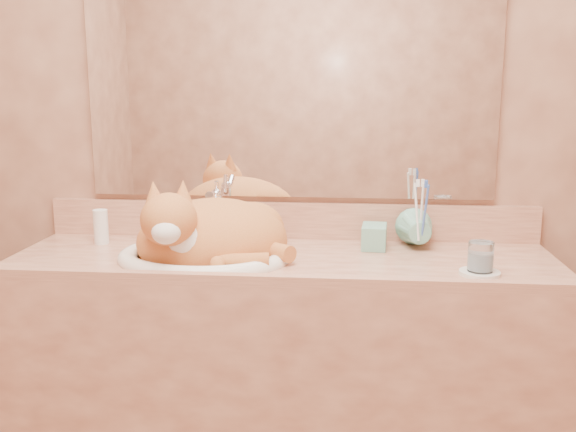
# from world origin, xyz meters

# --- Properties ---
(wall_back) EXTENTS (2.40, 0.02, 2.50)m
(wall_back) POSITION_xyz_m (0.00, 1.00, 1.25)
(wall_back) COLOR brown
(wall_back) RESTS_ON ground
(vanity_counter) EXTENTS (1.60, 0.55, 0.85)m
(vanity_counter) POSITION_xyz_m (0.00, 0.72, 0.42)
(vanity_counter) COLOR #965843
(vanity_counter) RESTS_ON floor
(mirror) EXTENTS (1.30, 0.02, 0.80)m
(mirror) POSITION_xyz_m (0.00, 0.99, 1.39)
(mirror) COLOR white
(mirror) RESTS_ON wall_back
(sink_basin) EXTENTS (0.55, 0.48, 0.15)m
(sink_basin) POSITION_xyz_m (-0.22, 0.70, 0.93)
(sink_basin) COLOR white
(sink_basin) RESTS_ON vanity_counter
(faucet) EXTENTS (0.08, 0.14, 0.19)m
(faucet) POSITION_xyz_m (-0.22, 0.89, 0.94)
(faucet) COLOR white
(faucet) RESTS_ON vanity_counter
(cat) EXTENTS (0.54, 0.48, 0.25)m
(cat) POSITION_xyz_m (-0.21, 0.72, 0.93)
(cat) COLOR #B75E2A
(cat) RESTS_ON sink_basin
(soap_dispenser) EXTENTS (0.08, 0.08, 0.16)m
(soap_dispenser) POSITION_xyz_m (0.27, 0.82, 0.93)
(soap_dispenser) COLOR #6FB29C
(soap_dispenser) RESTS_ON vanity_counter
(toothbrush_cup) EXTENTS (0.13, 0.13, 0.11)m
(toothbrush_cup) POSITION_xyz_m (0.41, 0.84, 0.90)
(toothbrush_cup) COLOR #6FB29C
(toothbrush_cup) RESTS_ON vanity_counter
(toothbrushes) EXTENTS (0.04, 0.04, 0.23)m
(toothbrushes) POSITION_xyz_m (0.41, 0.84, 0.98)
(toothbrushes) COLOR white
(toothbrushes) RESTS_ON toothbrush_cup
(saucer) EXTENTS (0.11, 0.11, 0.01)m
(saucer) POSITION_xyz_m (0.54, 0.62, 0.85)
(saucer) COLOR white
(saucer) RESTS_ON vanity_counter
(water_glass) EXTENTS (0.07, 0.07, 0.08)m
(water_glass) POSITION_xyz_m (0.54, 0.62, 0.90)
(water_glass) COLOR white
(water_glass) RESTS_ON saucer
(lotion_bottle) EXTENTS (0.05, 0.05, 0.11)m
(lotion_bottle) POSITION_xyz_m (-0.59, 0.86, 0.90)
(lotion_bottle) COLOR white
(lotion_bottle) RESTS_ON vanity_counter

